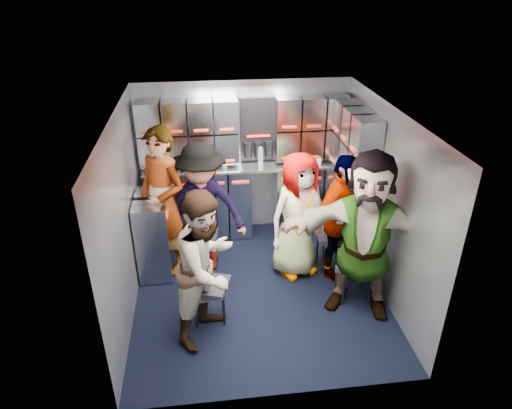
{
  "coord_description": "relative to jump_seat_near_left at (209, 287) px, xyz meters",
  "views": [
    {
      "loc": [
        -0.56,
        -4.24,
        3.37
      ],
      "look_at": [
        0.02,
        0.35,
        0.94
      ],
      "focal_mm": 32.0,
      "sensor_mm": 36.0,
      "label": 1
    }
  ],
  "objects": [
    {
      "name": "jump_seat_mid_left",
      "position": [
        -0.02,
        1.17,
        -0.05
      ],
      "size": [
        0.39,
        0.37,
        0.41
      ],
      "rotation": [
        0.0,
        0.0,
        -0.12
      ],
      "color": "black",
      "rests_on": "ground"
    },
    {
      "name": "red_latch_strip",
      "position": [
        0.58,
        1.52,
        0.47
      ],
      "size": [
        2.6,
        0.02,
        0.03
      ],
      "primitive_type": "cube",
      "color": "#A82515",
      "rests_on": "cart_bank_back"
    },
    {
      "name": "attendant_arc_a",
      "position": [
        0.0,
        -0.18,
        0.39
      ],
      "size": [
        0.95,
        0.99,
        1.61
      ],
      "primitive_type": "imported",
      "rotation": [
        0.0,
        0.0,
        0.95
      ],
      "color": "black",
      "rests_on": "ground"
    },
    {
      "name": "floor",
      "position": [
        0.58,
        0.43,
        -0.41
      ],
      "size": [
        3.0,
        3.0,
        0.0
      ],
      "primitive_type": "plane",
      "color": "black",
      "rests_on": "ground"
    },
    {
      "name": "bottle_mid",
      "position": [
        0.3,
        1.67,
        0.75
      ],
      "size": [
        0.06,
        0.06,
        0.27
      ],
      "primitive_type": "cylinder",
      "color": "white",
      "rests_on": "counter"
    },
    {
      "name": "ceiling",
      "position": [
        0.58,
        0.43,
        1.69
      ],
      "size": [
        2.8,
        3.0,
        0.02
      ],
      "primitive_type": "cube",
      "color": "silver",
      "rests_on": "wall_back"
    },
    {
      "name": "attendant_standing",
      "position": [
        -0.47,
        1.01,
        0.5
      ],
      "size": [
        0.79,
        0.76,
        1.82
      ],
      "primitive_type": "imported",
      "rotation": [
        0.0,
        0.0,
        -0.7
      ],
      "color": "black",
      "rests_on": "ground"
    },
    {
      "name": "jump_seat_near_left",
      "position": [
        0.0,
        0.0,
        0.0
      ],
      "size": [
        0.49,
        0.48,
        0.46
      ],
      "rotation": [
        0.0,
        0.0,
        -0.34
      ],
      "color": "black",
      "rests_on": "ground"
    },
    {
      "name": "locker_bank_back",
      "position": [
        0.58,
        1.78,
        1.08
      ],
      "size": [
        2.68,
        0.28,
        0.82
      ],
      "primitive_type": "cube",
      "color": "#959AA4",
      "rests_on": "wall_back"
    },
    {
      "name": "wall_right",
      "position": [
        1.98,
        0.43,
        0.64
      ],
      "size": [
        0.04,
        3.0,
        2.1
      ],
      "primitive_type": "cube",
      "color": "gray",
      "rests_on": "ground"
    },
    {
      "name": "locker_bank_right",
      "position": [
        1.83,
        1.13,
        1.08
      ],
      "size": [
        0.28,
        1.0,
        0.82
      ],
      "primitive_type": "cube",
      "color": "#959AA4",
      "rests_on": "wall_right"
    },
    {
      "name": "cup_left",
      "position": [
        -0.04,
        1.66,
        0.66
      ],
      "size": [
        0.07,
        0.07,
        0.09
      ],
      "primitive_type": "cylinder",
      "color": "#C4AE8A",
      "rests_on": "counter"
    },
    {
      "name": "bottle_left",
      "position": [
        0.12,
        1.67,
        0.74
      ],
      "size": [
        0.07,
        0.07,
        0.24
      ],
      "primitive_type": "cylinder",
      "color": "white",
      "rests_on": "counter"
    },
    {
      "name": "jump_seat_center",
      "position": [
        1.09,
        0.92,
        -0.01
      ],
      "size": [
        0.5,
        0.49,
        0.46
      ],
      "rotation": [
        0.0,
        0.0,
        -0.4
      ],
      "color": "black",
      "rests_on": "ground"
    },
    {
      "name": "cart_bank_left",
      "position": [
        -0.61,
        0.99,
        0.08
      ],
      "size": [
        0.38,
        0.76,
        0.99
      ],
      "primitive_type": "cube",
      "color": "#959AA4",
      "rests_on": "ground"
    },
    {
      "name": "jump_seat_near_right",
      "position": [
        1.63,
        0.17,
        0.03
      ],
      "size": [
        0.53,
        0.52,
        0.5
      ],
      "rotation": [
        0.0,
        0.0,
        -0.35
      ],
      "color": "black",
      "rests_on": "ground"
    },
    {
      "name": "wall_left",
      "position": [
        -0.82,
        0.43,
        0.64
      ],
      "size": [
        0.04,
        3.0,
        2.1
      ],
      "primitive_type": "cube",
      "color": "gray",
      "rests_on": "ground"
    },
    {
      "name": "counter",
      "position": [
        0.58,
        1.72,
        0.6
      ],
      "size": [
        2.68,
        0.42,
        0.03
      ],
      "primitive_type": "cube",
      "color": "#ACAFB3",
      "rests_on": "cart_bank_back"
    },
    {
      "name": "jump_seat_mid_right",
      "position": [
        1.54,
        0.78,
        0.02
      ],
      "size": [
        0.45,
        0.43,
        0.48
      ],
      "rotation": [
        0.0,
        0.0,
        -0.1
      ],
      "color": "black",
      "rests_on": "ground"
    },
    {
      "name": "attendant_arc_c",
      "position": [
        1.09,
        0.74,
        0.36
      ],
      "size": [
        0.89,
        0.75,
        1.55
      ],
      "primitive_type": "imported",
      "rotation": [
        0.0,
        0.0,
        0.39
      ],
      "color": "black",
      "rests_on": "ground"
    },
    {
      "name": "attendant_arc_b",
      "position": [
        -0.02,
        0.99,
        0.4
      ],
      "size": [
        1.18,
        0.86,
        1.63
      ],
      "primitive_type": "imported",
      "rotation": [
        0.0,
        0.0,
        -0.27
      ],
      "color": "black",
      "rests_on": "ground"
    },
    {
      "name": "bottle_right",
      "position": [
        0.76,
        1.67,
        0.74
      ],
      "size": [
        0.07,
        0.07,
        0.25
      ],
      "primitive_type": "cylinder",
      "color": "white",
      "rests_on": "counter"
    },
    {
      "name": "attendant_arc_e",
      "position": [
        1.63,
        -0.01,
        0.51
      ],
      "size": [
        1.78,
        1.19,
        1.84
      ],
      "primitive_type": "imported",
      "rotation": [
        0.0,
        0.0,
        -0.42
      ],
      "color": "black",
      "rests_on": "ground"
    },
    {
      "name": "cart_bank_back",
      "position": [
        0.58,
        1.72,
        0.08
      ],
      "size": [
        2.68,
        0.38,
        0.99
      ],
      "primitive_type": "cube",
      "color": "#959AA4",
      "rests_on": "ground"
    },
    {
      "name": "right_cabinet",
      "position": [
        1.83,
        1.03,
        0.09
      ],
      "size": [
        0.28,
        1.2,
        1.0
      ],
      "primitive_type": "cube",
      "color": "#959AA4",
      "rests_on": "ground"
    },
    {
      "name": "cup_right",
      "position": [
        1.54,
        1.66,
        0.67
      ],
      "size": [
        0.08,
        0.08,
        0.1
      ],
      "primitive_type": "cylinder",
      "color": "#C4AE8A",
      "rests_on": "counter"
    },
    {
      "name": "coffee_niche",
      "position": [
        0.76,
        1.84,
        1.06
      ],
      "size": [
        0.46,
        0.16,
        0.84
      ],
      "primitive_type": null,
      "color": "black",
      "rests_on": "wall_back"
    },
    {
      "name": "wall_back",
      "position": [
        0.58,
        1.93,
        0.64
      ],
      "size": [
        2.8,
        0.04,
        2.1
      ],
      "primitive_type": "cube",
      "color": "gray",
      "rests_on": "ground"
    },
    {
      "name": "attendant_arc_d",
      "position": [
        1.54,
        0.6,
        0.37
      ],
      "size": [
        0.95,
        0.88,
        1.57
      ],
      "primitive_type": "imported",
      "rotation": [
        0.0,
        0.0,
        0.69
      ],
      "color": "black",
      "rests_on": "ground"
    }
  ]
}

